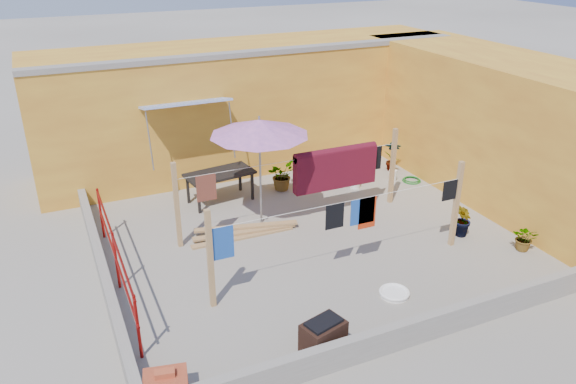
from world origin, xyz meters
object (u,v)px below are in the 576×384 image
object	(u,v)px
outdoor_table	(220,175)
green_hose	(412,180)
water_jug_b	(393,175)
brazier	(323,337)
plant_back_a	(281,175)
patio_umbrella	(259,128)
water_jug_a	(355,182)
white_basin	(394,293)

from	to	relation	value
outdoor_table	green_hose	size ratio (longest dim) A/B	3.48
outdoor_table	water_jug_b	bearing A→B (deg)	-8.06
outdoor_table	brazier	xyz separation A→B (m)	(-0.26, -5.68, -0.38)
water_jug_b	plant_back_a	bearing A→B (deg)	166.53
outdoor_table	water_jug_b	size ratio (longest dim) A/B	5.16
patio_umbrella	water_jug_a	world-z (taller)	patio_umbrella
patio_umbrella	green_hose	xyz separation A→B (m)	(4.38, 0.64, -2.15)
outdoor_table	water_jug_a	world-z (taller)	outdoor_table
brazier	green_hose	bearing A→B (deg)	43.58
white_basin	water_jug_b	distance (m)	5.13
white_basin	green_hose	size ratio (longest dim) A/B	1.13
water_jug_b	plant_back_a	xyz separation A→B (m)	(-2.80, 0.67, 0.24)
white_basin	water_jug_a	xyz separation A→B (m)	(1.72, 4.26, 0.11)
water_jug_b	plant_back_a	world-z (taller)	plant_back_a
brazier	white_basin	bearing A→B (deg)	23.55
white_basin	green_hose	bearing A→B (deg)	51.07
patio_umbrella	white_basin	size ratio (longest dim) A/B	4.55
outdoor_table	water_jug_b	world-z (taller)	outdoor_table
outdoor_table	brazier	bearing A→B (deg)	-92.59
white_basin	water_jug_a	distance (m)	4.60
water_jug_a	green_hose	bearing A→B (deg)	-8.94
outdoor_table	plant_back_a	xyz separation A→B (m)	(1.58, 0.05, -0.28)
water_jug_b	green_hose	xyz separation A→B (m)	(0.42, -0.25, -0.11)
patio_umbrella	brazier	world-z (taller)	patio_umbrella
brazier	plant_back_a	distance (m)	6.02
patio_umbrella	water_jug_b	bearing A→B (deg)	12.68
outdoor_table	patio_umbrella	bearing A→B (deg)	-74.43
water_jug_a	plant_back_a	distance (m)	1.84
brazier	water_jug_a	size ratio (longest dim) A/B	1.94
brazier	water_jug_b	xyz separation A→B (m)	(4.64, 5.06, -0.13)
green_hose	water_jug_a	bearing A→B (deg)	171.06
outdoor_table	white_basin	xyz separation A→B (m)	(1.55, -4.89, -0.61)
patio_umbrella	plant_back_a	size ratio (longest dim) A/B	3.23
water_jug_a	green_hose	world-z (taller)	water_jug_a
brazier	plant_back_a	size ratio (longest dim) A/B	0.95
white_basin	plant_back_a	bearing A→B (deg)	89.65
white_basin	green_hose	xyz separation A→B (m)	(3.25, 4.02, -0.02)
outdoor_table	green_hose	world-z (taller)	outdoor_table
outdoor_table	green_hose	distance (m)	4.92
outdoor_table	water_jug_b	distance (m)	4.45
outdoor_table	brazier	distance (m)	5.70
plant_back_a	water_jug_b	bearing A→B (deg)	-13.47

